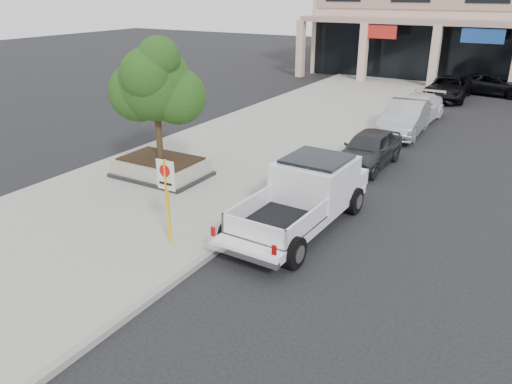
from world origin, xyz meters
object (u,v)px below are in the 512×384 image
(curb_car_b, at_px, (405,118))
(curb_car_c, at_px, (417,109))
(planter, at_px, (161,167))
(pickup_truck, at_px, (298,199))
(lot_car_d, at_px, (495,85))
(planter_tree, at_px, (161,84))
(curb_car_d, at_px, (448,88))
(curb_car_a, at_px, (369,149))
(no_parking_sign, at_px, (167,190))

(curb_car_b, relative_size, curb_car_c, 1.00)
(planter, height_order, pickup_truck, pickup_truck)
(curb_car_c, xyz_separation_m, lot_car_d, (2.56, 9.68, -0.02))
(planter_tree, distance_m, curb_car_b, 12.10)
(pickup_truck, bearing_deg, curb_car_d, 91.98)
(planter_tree, distance_m, curb_car_a, 8.10)
(planter_tree, bearing_deg, no_parking_sign, -49.39)
(planter_tree, distance_m, curb_car_d, 20.73)
(planter, relative_size, pickup_truck, 0.54)
(curb_car_b, bearing_deg, planter, -121.45)
(no_parking_sign, relative_size, curb_car_d, 0.46)
(pickup_truck, bearing_deg, curb_car_c, 92.92)
(curb_car_a, relative_size, curb_car_b, 0.87)
(planter, relative_size, no_parking_sign, 1.39)
(planter_tree, xyz_separation_m, curb_car_b, (5.68, 10.35, -2.64))
(no_parking_sign, relative_size, curb_car_b, 0.49)
(curb_car_b, xyz_separation_m, curb_car_d, (0.15, 9.36, -0.08))
(planter, xyz_separation_m, lot_car_d, (8.28, 22.87, 0.19))
(planter, height_order, curb_car_c, curb_car_c)
(no_parking_sign, xyz_separation_m, curb_car_c, (2.19, 17.00, -0.95))
(planter, height_order, curb_car_d, curb_car_d)
(pickup_truck, bearing_deg, curb_car_b, 92.65)
(curb_car_b, bearing_deg, curb_car_c, 89.57)
(pickup_truck, height_order, curb_car_a, pickup_truck)
(no_parking_sign, bearing_deg, curb_car_c, 82.67)
(pickup_truck, height_order, curb_car_b, pickup_truck)
(curb_car_b, bearing_deg, lot_car_d, 76.25)
(planter, bearing_deg, pickup_truck, -10.30)
(no_parking_sign, bearing_deg, curb_car_d, 84.13)
(planter_tree, bearing_deg, pickup_truck, -11.99)
(no_parking_sign, height_order, curb_car_b, no_parking_sign)
(pickup_truck, relative_size, lot_car_d, 1.24)
(planter, bearing_deg, curb_car_b, 61.02)
(curb_car_a, bearing_deg, lot_car_d, 84.53)
(no_parking_sign, distance_m, curb_car_c, 17.17)
(curb_car_a, relative_size, curb_car_d, 0.82)
(curb_car_a, height_order, curb_car_b, curb_car_b)
(no_parking_sign, xyz_separation_m, curb_car_d, (2.43, 23.67, -0.94))
(curb_car_a, relative_size, curb_car_c, 0.87)
(no_parking_sign, bearing_deg, curb_car_b, 80.94)
(curb_car_b, xyz_separation_m, curb_car_c, (-0.10, 2.68, -0.09))
(curb_car_c, bearing_deg, no_parking_sign, -94.20)
(curb_car_c, relative_size, curb_car_d, 0.94)
(planter, xyz_separation_m, curb_car_b, (5.82, 10.50, 0.30))
(curb_car_b, bearing_deg, curb_car_a, -91.89)
(no_parking_sign, relative_size, pickup_truck, 0.39)
(lot_car_d, bearing_deg, planter_tree, 169.00)
(curb_car_a, xyz_separation_m, curb_car_c, (-0.15, 8.00, -0.01))
(planter_tree, height_order, curb_car_b, planter_tree)
(curb_car_b, height_order, curb_car_d, curb_car_b)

